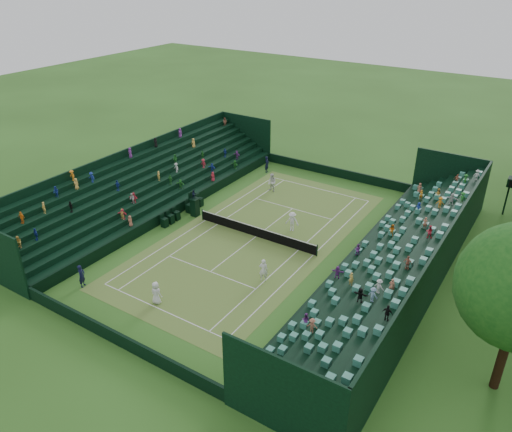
% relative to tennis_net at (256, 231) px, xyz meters
% --- Properties ---
extents(ground, '(160.00, 160.00, 0.00)m').
position_rel_tennis_net_xyz_m(ground, '(0.00, 0.00, -0.53)').
color(ground, '#2D581B').
rests_on(ground, ground).
extents(court_surface, '(12.97, 26.77, 0.01)m').
position_rel_tennis_net_xyz_m(court_surface, '(0.00, 0.00, -0.52)').
color(court_surface, '#3F802A').
rests_on(court_surface, ground).
extents(perimeter_wall_north, '(17.17, 0.20, 1.00)m').
position_rel_tennis_net_xyz_m(perimeter_wall_north, '(0.00, 15.88, -0.03)').
color(perimeter_wall_north, black).
rests_on(perimeter_wall_north, ground).
extents(perimeter_wall_south, '(17.17, 0.20, 1.00)m').
position_rel_tennis_net_xyz_m(perimeter_wall_south, '(0.00, -15.88, -0.03)').
color(perimeter_wall_south, black).
rests_on(perimeter_wall_south, ground).
extents(perimeter_wall_east, '(0.20, 31.77, 1.00)m').
position_rel_tennis_net_xyz_m(perimeter_wall_east, '(8.48, 0.00, -0.03)').
color(perimeter_wall_east, black).
rests_on(perimeter_wall_east, ground).
extents(perimeter_wall_west, '(0.20, 31.77, 1.00)m').
position_rel_tennis_net_xyz_m(perimeter_wall_west, '(-8.48, 0.00, -0.03)').
color(perimeter_wall_west, black).
rests_on(perimeter_wall_west, ground).
extents(north_grandstand, '(6.60, 32.00, 4.90)m').
position_rel_tennis_net_xyz_m(north_grandstand, '(12.66, 0.00, 1.02)').
color(north_grandstand, black).
rests_on(north_grandstand, ground).
extents(south_grandstand, '(6.60, 32.00, 4.90)m').
position_rel_tennis_net_xyz_m(south_grandstand, '(-12.66, 0.00, 1.02)').
color(south_grandstand, black).
rests_on(south_grandstand, ground).
extents(tennis_net, '(11.67, 0.10, 1.06)m').
position_rel_tennis_net_xyz_m(tennis_net, '(0.00, 0.00, 0.00)').
color(tennis_net, black).
rests_on(tennis_net, ground).
extents(umpire_chair, '(0.83, 0.83, 2.60)m').
position_rel_tennis_net_xyz_m(umpire_chair, '(-6.90, 0.29, 0.59)').
color(umpire_chair, black).
rests_on(umpire_chair, ground).
extents(courtside_chairs, '(0.55, 5.52, 1.19)m').
position_rel_tennis_net_xyz_m(courtside_chairs, '(-7.79, -0.38, -0.08)').
color(courtside_chairs, black).
rests_on(courtside_chairs, ground).
extents(player_near_west, '(0.86, 0.58, 1.70)m').
position_rel_tennis_net_xyz_m(player_near_west, '(-0.74, -11.46, 0.32)').
color(player_near_west, silver).
rests_on(player_near_west, ground).
extents(player_near_east, '(0.78, 0.66, 1.82)m').
position_rel_tennis_net_xyz_m(player_near_east, '(3.98, -5.16, 0.38)').
color(player_near_east, white).
rests_on(player_near_east, ground).
extents(player_far_west, '(1.06, 0.90, 1.90)m').
position_rel_tennis_net_xyz_m(player_far_west, '(-3.74, 8.79, 0.42)').
color(player_far_west, white).
rests_on(player_far_west, ground).
extents(player_far_east, '(1.28, 0.92, 1.79)m').
position_rel_tennis_net_xyz_m(player_far_east, '(2.03, 2.63, 0.37)').
color(player_far_east, white).
rests_on(player_far_east, ground).
extents(line_judge_north, '(0.58, 0.75, 1.83)m').
position_rel_tennis_net_xyz_m(line_judge_north, '(-6.89, 12.90, 0.39)').
color(line_judge_north, black).
rests_on(line_judge_north, ground).
extents(line_judge_south, '(0.63, 0.76, 1.76)m').
position_rel_tennis_net_xyz_m(line_judge_south, '(-6.63, -12.87, 0.36)').
color(line_judge_south, black).
rests_on(line_judge_south, ground).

